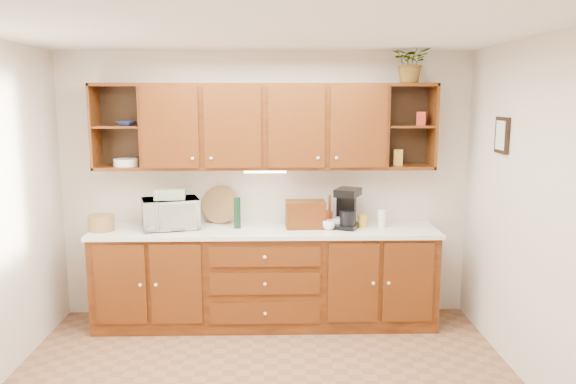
{
  "coord_description": "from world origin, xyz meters",
  "views": [
    {
      "loc": [
        0.1,
        -3.72,
        2.16
      ],
      "look_at": [
        0.21,
        1.15,
        1.34
      ],
      "focal_mm": 35.0,
      "sensor_mm": 36.0,
      "label": 1
    }
  ],
  "objects_px": {
    "potted_plant": "(412,62)",
    "bread_box": "(305,214)",
    "microwave": "(171,214)",
    "coffee_maker": "(347,209)"
  },
  "relations": [
    {
      "from": "bread_box",
      "to": "potted_plant",
      "type": "bearing_deg",
      "value": 0.9
    },
    {
      "from": "potted_plant",
      "to": "bread_box",
      "type": "bearing_deg",
      "value": -176.27
    },
    {
      "from": "microwave",
      "to": "potted_plant",
      "type": "distance_m",
      "value": 2.65
    },
    {
      "from": "bread_box",
      "to": "potted_plant",
      "type": "height_order",
      "value": "potted_plant"
    },
    {
      "from": "microwave",
      "to": "potted_plant",
      "type": "xyz_separation_m",
      "value": [
        2.24,
        0.06,
        1.4
      ]
    },
    {
      "from": "bread_box",
      "to": "coffee_maker",
      "type": "relative_size",
      "value": 0.97
    },
    {
      "from": "microwave",
      "to": "potted_plant",
      "type": "height_order",
      "value": "potted_plant"
    },
    {
      "from": "potted_plant",
      "to": "coffee_maker",
      "type": "bearing_deg",
      "value": -173.74
    },
    {
      "from": "coffee_maker",
      "to": "potted_plant",
      "type": "distance_m",
      "value": 1.48
    },
    {
      "from": "microwave",
      "to": "coffee_maker",
      "type": "distance_m",
      "value": 1.67
    }
  ]
}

